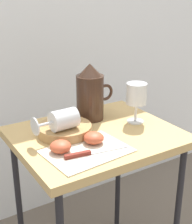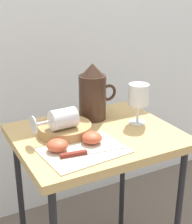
# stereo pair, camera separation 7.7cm
# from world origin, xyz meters

# --- Properties ---
(curtain_drape) EXTENTS (2.40, 0.03, 1.86)m
(curtain_drape) POSITION_xyz_m (0.00, 0.57, 0.93)
(curtain_drape) COLOR white
(curtain_drape) RESTS_ON ground_plane
(table) EXTENTS (0.57, 0.47, 0.66)m
(table) POSITION_xyz_m (0.00, 0.00, 0.60)
(table) COLOR tan
(table) RESTS_ON ground_plane
(linen_napkin) EXTENTS (0.28, 0.21, 0.00)m
(linen_napkin) POSITION_xyz_m (-0.10, -0.11, 0.67)
(linen_napkin) COLOR beige
(linen_napkin) RESTS_ON table
(basket_tray) EXTENTS (0.19, 0.19, 0.03)m
(basket_tray) POSITION_xyz_m (-0.10, 0.05, 0.68)
(basket_tray) COLOR #AD8451
(basket_tray) RESTS_ON table
(pitcher) EXTENTS (0.16, 0.11, 0.22)m
(pitcher) POSITION_xyz_m (0.05, 0.13, 0.75)
(pitcher) COLOR #382319
(pitcher) RESTS_ON table
(wine_glass_upright) EXTENTS (0.08, 0.08, 0.15)m
(wine_glass_upright) POSITION_xyz_m (0.18, 0.01, 0.77)
(wine_glass_upright) COLOR silver
(wine_glass_upright) RESTS_ON table
(wine_glass_tipped_near) EXTENTS (0.16, 0.08, 0.07)m
(wine_glass_tipped_near) POSITION_xyz_m (-0.12, 0.02, 0.73)
(wine_glass_tipped_near) COLOR silver
(wine_glass_tipped_near) RESTS_ON basket_tray
(apple_half_left) EXTENTS (0.07, 0.07, 0.04)m
(apple_half_left) POSITION_xyz_m (-0.18, -0.07, 0.69)
(apple_half_left) COLOR #C15133
(apple_half_left) RESTS_ON linen_napkin
(apple_half_right) EXTENTS (0.07, 0.07, 0.04)m
(apple_half_right) POSITION_xyz_m (-0.05, -0.07, 0.69)
(apple_half_right) COLOR #C15133
(apple_half_right) RESTS_ON linen_napkin
(knife) EXTENTS (0.21, 0.04, 0.01)m
(knife) POSITION_xyz_m (-0.11, -0.13, 0.67)
(knife) COLOR silver
(knife) RESTS_ON linen_napkin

